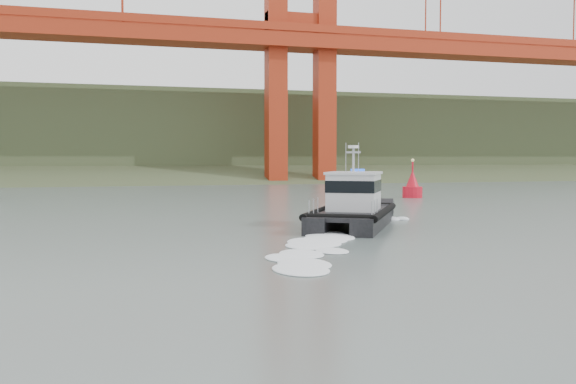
{
  "coord_description": "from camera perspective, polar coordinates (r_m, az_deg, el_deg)",
  "views": [
    {
      "loc": [
        -7.85,
        -21.96,
        3.98
      ],
      "look_at": [
        0.34,
        6.62,
        2.4
      ],
      "focal_mm": 40.0,
      "sensor_mm": 36.0,
      "label": 1
    }
  ],
  "objects": [
    {
      "name": "ground",
      "position": [
        23.65,
        3.64,
        -6.65
      ],
      "size": [
        400.0,
        400.0,
        0.0
      ],
      "primitive_type": "plane",
      "color": "#475551",
      "rests_on": "ground"
    },
    {
      "name": "headlands",
      "position": [
        147.7,
        -12.99,
        4.15
      ],
      "size": [
        500.0,
        105.36,
        27.12
      ],
      "color": "#3B4B2B",
      "rests_on": "ground"
    },
    {
      "name": "patrol_boat",
      "position": [
        37.32,
        5.81,
        -1.21
      ],
      "size": [
        8.29,
        10.49,
        4.88
      ],
      "rotation": [
        0.0,
        0.0,
        -0.54
      ],
      "color": "black",
      "rests_on": "ground"
    },
    {
      "name": "nav_buoy",
      "position": [
        65.6,
        11.0,
        0.46
      ],
      "size": [
        1.98,
        1.98,
        4.13
      ],
      "color": "red",
      "rests_on": "ground"
    }
  ]
}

